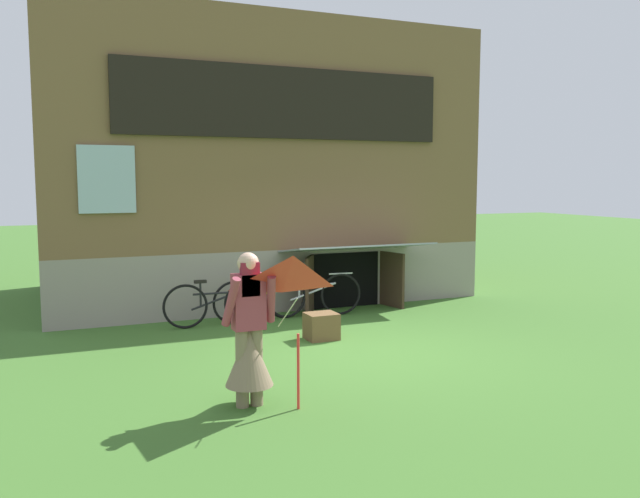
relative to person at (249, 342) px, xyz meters
name	(u,v)px	position (x,y,z in m)	size (l,w,h in m)	color
ground_plane	(360,350)	(2.15, 1.63, -0.71)	(60.00, 60.00, 0.00)	#3D6B28
log_house	(247,166)	(2.15, 7.09, 2.02)	(8.40, 6.04, 5.46)	gray
person	(249,342)	(0.00, 0.00, 0.00)	(0.61, 0.53, 1.68)	#7F6B51
kite	(293,294)	(0.30, -0.55, 0.59)	(0.93, 0.99, 1.56)	red
bicycle_silver	(313,295)	(2.43, 4.05, -0.31)	(1.79, 0.25, 0.82)	black
bicycle_yellow	(260,299)	(1.46, 4.09, -0.33)	(1.72, 0.15, 0.78)	black
bicycle_black	(216,304)	(0.63, 3.94, -0.32)	(1.75, 0.18, 0.79)	black
wooden_crate	(321,326)	(1.90, 2.45, -0.51)	(0.47, 0.40, 0.40)	brown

